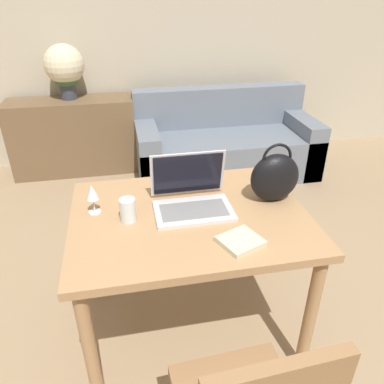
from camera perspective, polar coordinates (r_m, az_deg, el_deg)
The scene contains 10 objects.
wall_back at distance 4.09m, azimuth -7.81°, elevation 23.44°, with size 10.00×0.06×2.70m.
dining_table at distance 1.86m, azimuth -0.31°, elevation -6.00°, with size 1.13×0.86×0.78m.
couch at distance 3.90m, azimuth 4.98°, elevation 7.15°, with size 1.80×0.82×0.82m.
sideboard at distance 4.05m, azimuth -17.53°, elevation 8.08°, with size 1.23×0.40×0.75m.
laptop at distance 1.84m, azimuth -0.19°, elevation -0.15°, with size 0.38×0.30×0.26m.
drinking_glass at distance 1.76m, azimuth -9.75°, elevation -2.71°, with size 0.07×0.07×0.11m.
wine_glass at distance 1.83m, azimuth -14.96°, elevation -0.25°, with size 0.06×0.06×0.15m.
handbag at distance 1.90m, azimuth 12.49°, elevation 2.24°, with size 0.25×0.14×0.31m.
flower_vase at distance 3.90m, azimuth -18.84°, elevation 17.44°, with size 0.37×0.37×0.51m.
book at distance 1.62m, azimuth 7.41°, elevation -7.45°, with size 0.21×0.21×0.02m.
Camera 1 is at (-0.28, -0.92, 1.75)m, focal length 35.00 mm.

